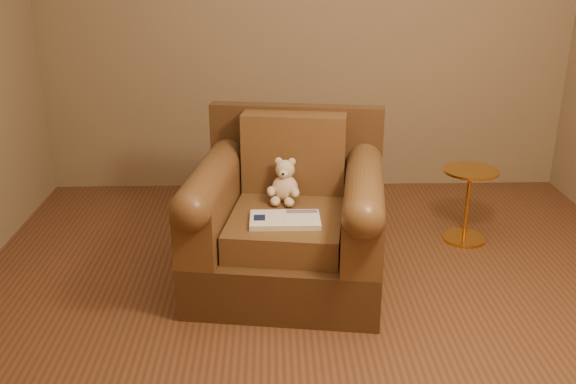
{
  "coord_description": "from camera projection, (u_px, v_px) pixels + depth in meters",
  "views": [
    {
      "loc": [
        -0.28,
        -2.87,
        1.79
      ],
      "look_at": [
        -0.19,
        0.34,
        0.57
      ],
      "focal_mm": 40.0,
      "sensor_mm": 36.0,
      "label": 1
    }
  ],
  "objects": [
    {
      "name": "armchair",
      "position": [
        289.0,
        220.0,
        3.6
      ],
      "size": [
        1.16,
        1.12,
        0.93
      ],
      "rotation": [
        0.0,
        0.0,
        -0.14
      ],
      "color": "#452C17",
      "rests_on": "floor"
    },
    {
      "name": "floor",
      "position": [
        326.0,
        317.0,
        3.32
      ],
      "size": [
        4.0,
        4.0,
        0.0
      ],
      "primitive_type": "plane",
      "color": "brown",
      "rests_on": "ground"
    },
    {
      "name": "teddy_bear",
      "position": [
        284.0,
        185.0,
        3.62
      ],
      "size": [
        0.18,
        0.21,
        0.25
      ],
      "rotation": [
        0.0,
        0.0,
        -0.19
      ],
      "color": "beige",
      "rests_on": "armchair"
    },
    {
      "name": "side_table",
      "position": [
        467.0,
        203.0,
        4.11
      ],
      "size": [
        0.35,
        0.35,
        0.49
      ],
      "color": "gold",
      "rests_on": "floor"
    },
    {
      "name": "guidebook",
      "position": [
        285.0,
        220.0,
        3.36
      ],
      "size": [
        0.37,
        0.22,
        0.03
      ],
      "rotation": [
        0.0,
        0.0,
        -0.0
      ],
      "color": "beige",
      "rests_on": "armchair"
    }
  ]
}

